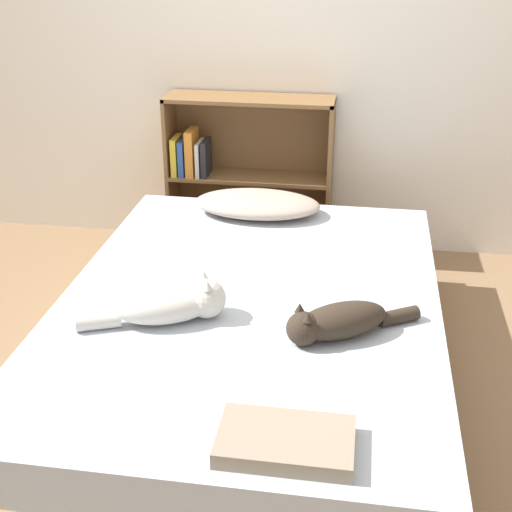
# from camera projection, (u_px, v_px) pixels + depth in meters

# --- Properties ---
(ground_plane) EXTENTS (8.00, 8.00, 0.00)m
(ground_plane) POSITION_uv_depth(u_px,v_px,m) (250.00, 384.00, 2.93)
(ground_plane) COLOR #846647
(wall_back) EXTENTS (8.00, 0.06, 2.50)m
(wall_back) POSITION_uv_depth(u_px,v_px,m) (295.00, 20.00, 3.71)
(wall_back) COLOR white
(wall_back) RESTS_ON ground_plane
(bed) EXTENTS (1.50, 2.09, 0.41)m
(bed) POSITION_uv_depth(u_px,v_px,m) (250.00, 342.00, 2.85)
(bed) COLOR #99754C
(bed) RESTS_ON ground_plane
(pillow) EXTENTS (0.62, 0.35, 0.10)m
(pillow) POSITION_uv_depth(u_px,v_px,m) (257.00, 204.00, 3.50)
(pillow) COLOR #B29E8E
(pillow) RESTS_ON bed
(cat_light) EXTENTS (0.52, 0.29, 0.17)m
(cat_light) POSITION_uv_depth(u_px,v_px,m) (174.00, 304.00, 2.57)
(cat_light) COLOR beige
(cat_light) RESTS_ON bed
(cat_dark) EXTENTS (0.47, 0.33, 0.14)m
(cat_dark) POSITION_uv_depth(u_px,v_px,m) (337.00, 322.00, 2.47)
(cat_dark) COLOR #33281E
(cat_dark) RESTS_ON bed
(bookshelf) EXTENTS (0.90, 0.26, 0.88)m
(bookshelf) POSITION_uv_depth(u_px,v_px,m) (244.00, 171.00, 3.97)
(bookshelf) COLOR brown
(bookshelf) RESTS_ON ground_plane
(blanket_fold) EXTENTS (0.38, 0.23, 0.05)m
(blanket_fold) POSITION_uv_depth(u_px,v_px,m) (286.00, 441.00, 1.96)
(blanket_fold) COLOR gray
(blanket_fold) RESTS_ON bed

